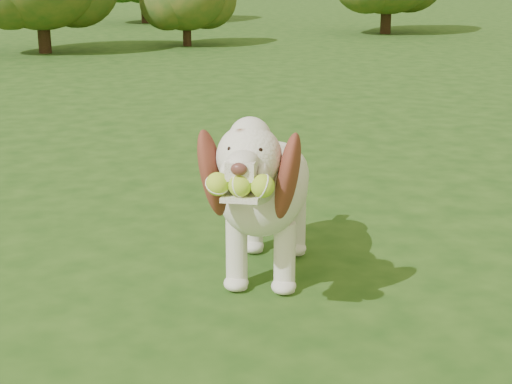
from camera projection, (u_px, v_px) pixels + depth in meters
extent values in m
plane|color=#1C4012|center=(177.00, 271.00, 3.39)|extent=(80.00, 80.00, 0.00)
ellipsoid|color=silver|center=(269.00, 187.00, 3.31)|extent=(0.56, 0.72, 0.34)
ellipsoid|color=silver|center=(260.00, 194.00, 3.07)|extent=(0.44, 0.44, 0.33)
ellipsoid|color=silver|center=(276.00, 175.00, 3.53)|extent=(0.40, 0.40, 0.30)
cylinder|color=silver|center=(255.00, 182.00, 2.92)|extent=(0.26, 0.31, 0.26)
sphere|color=silver|center=(249.00, 157.00, 2.77)|extent=(0.31, 0.31, 0.23)
sphere|color=silver|center=(250.00, 138.00, 2.77)|extent=(0.20, 0.20, 0.15)
cube|color=silver|center=(243.00, 168.00, 2.64)|extent=(0.14, 0.16, 0.06)
ellipsoid|color=#592D28|center=(239.00, 169.00, 2.57)|extent=(0.07, 0.05, 0.04)
cube|color=silver|center=(242.00, 195.00, 2.66)|extent=(0.17, 0.18, 0.02)
ellipsoid|color=brown|center=(212.00, 173.00, 2.82)|extent=(0.20, 0.21, 0.36)
ellipsoid|color=brown|center=(288.00, 176.00, 2.78)|extent=(0.17, 0.25, 0.36)
cylinder|color=silver|center=(280.00, 159.00, 3.65)|extent=(0.12, 0.17, 0.13)
cylinder|color=silver|center=(237.00, 254.00, 3.18)|extent=(0.12, 0.12, 0.29)
cylinder|color=silver|center=(285.00, 257.00, 3.15)|extent=(0.12, 0.12, 0.29)
cylinder|color=silver|center=(253.00, 220.00, 3.59)|extent=(0.12, 0.12, 0.29)
cylinder|color=silver|center=(296.00, 223.00, 3.56)|extent=(0.12, 0.12, 0.29)
sphere|color=#B5CE38|center=(218.00, 184.00, 2.62)|extent=(0.11, 0.11, 0.08)
sphere|color=#B5CE38|center=(240.00, 185.00, 2.60)|extent=(0.11, 0.11, 0.08)
sphere|color=#B5CE38|center=(263.00, 186.00, 2.59)|extent=(0.11, 0.11, 0.08)
cylinder|color=#382314|center=(187.00, 32.00, 11.86)|extent=(0.13, 0.13, 0.41)
cylinder|color=#382314|center=(44.00, 33.00, 10.95)|extent=(0.18, 0.18, 0.57)
cylinder|color=#382314|center=(386.00, 16.00, 13.72)|extent=(0.19, 0.19, 0.60)
cylinder|color=#382314|center=(146.00, 5.00, 15.96)|extent=(0.22, 0.22, 0.69)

